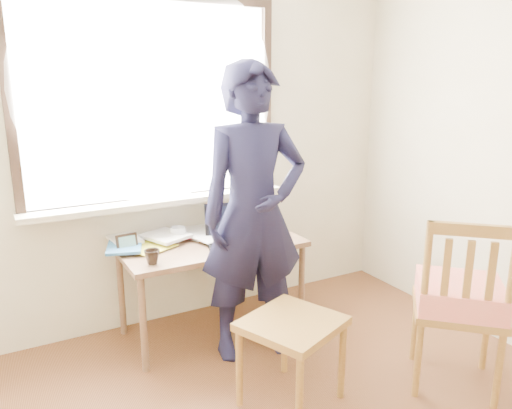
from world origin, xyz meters
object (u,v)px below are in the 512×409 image
laptop (232,233)px  work_chair (292,333)px  mug_white (178,233)px  mug_dark (152,257)px  person (254,214)px  desk (212,252)px  side_chair (459,298)px

laptop → work_chair: laptop is taller
mug_white → mug_dark: 0.47m
mug_white → work_chair: bearing=-78.5°
mug_white → person: bearing=-60.2°
desk → person: 0.52m
desk → work_chair: size_ratio=1.99×
mug_white → laptop: bearing=-32.9°
desk → laptop: bearing=-11.5°
laptop → work_chair: 0.97m
desk → side_chair: side_chair is taller
desk → side_chair: size_ratio=1.19×
desk → laptop: size_ratio=2.86×
person → mug_dark: bearing=172.3°
work_chair → side_chair: size_ratio=0.60×
person → work_chair: bearing=-89.7°
desk → mug_dark: size_ratio=12.97×
laptop → work_chair: bearing=-95.9°
mug_dark → person: person is taller
desk → person: size_ratio=0.66×
laptop → mug_white: laptop is taller
desk → side_chair: 1.60m
desk → mug_white: mug_white is taller
side_chair → mug_white: bearing=128.6°
desk → work_chair: desk is taller
work_chair → side_chair: 0.99m
person → side_chair: bearing=-38.6°
desk → mug_white: bearing=134.3°
desk → work_chair: 0.96m
mug_dark → laptop: bearing=14.1°
work_chair → mug_white: bearing=101.5°
work_chair → laptop: bearing=84.1°
work_chair → mug_dark: bearing=124.9°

